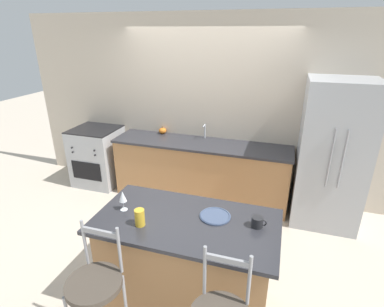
{
  "coord_description": "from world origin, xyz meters",
  "views": [
    {
      "loc": [
        1.13,
        -3.63,
        2.45
      ],
      "look_at": [
        0.17,
        -0.61,
        1.14
      ],
      "focal_mm": 28.0,
      "sensor_mm": 36.0,
      "label": 1
    }
  ],
  "objects_px": {
    "tumbler_cup": "(140,218)",
    "pumpkin_decoration": "(163,131)",
    "bar_stool_near": "(97,296)",
    "oven_range": "(98,156)",
    "wine_glass": "(123,197)",
    "coffee_mug": "(257,222)",
    "dinner_plate": "(215,216)",
    "refrigerator": "(332,155)"
  },
  "relations": [
    {
      "from": "refrigerator",
      "to": "wine_glass",
      "type": "bearing_deg",
      "value": -135.34
    },
    {
      "from": "refrigerator",
      "to": "oven_range",
      "type": "height_order",
      "value": "refrigerator"
    },
    {
      "from": "oven_range",
      "to": "bar_stool_near",
      "type": "distance_m",
      "value": 3.15
    },
    {
      "from": "bar_stool_near",
      "to": "tumbler_cup",
      "type": "bearing_deg",
      "value": 76.59
    },
    {
      "from": "refrigerator",
      "to": "bar_stool_near",
      "type": "bearing_deg",
      "value": -124.99
    },
    {
      "from": "bar_stool_near",
      "to": "wine_glass",
      "type": "bearing_deg",
      "value": 100.42
    },
    {
      "from": "refrigerator",
      "to": "pumpkin_decoration",
      "type": "bearing_deg",
      "value": 173.39
    },
    {
      "from": "wine_glass",
      "to": "coffee_mug",
      "type": "bearing_deg",
      "value": 5.26
    },
    {
      "from": "wine_glass",
      "to": "tumbler_cup",
      "type": "xyz_separation_m",
      "value": [
        0.25,
        -0.16,
        -0.06
      ]
    },
    {
      "from": "coffee_mug",
      "to": "pumpkin_decoration",
      "type": "relative_size",
      "value": 1.03
    },
    {
      "from": "wine_glass",
      "to": "pumpkin_decoration",
      "type": "xyz_separation_m",
      "value": [
        -0.54,
        2.2,
        -0.12
      ]
    },
    {
      "from": "oven_range",
      "to": "wine_glass",
      "type": "relative_size",
      "value": 5.06
    },
    {
      "from": "dinner_plate",
      "to": "coffee_mug",
      "type": "xyz_separation_m",
      "value": [
        0.37,
        -0.03,
        0.04
      ]
    },
    {
      "from": "wine_glass",
      "to": "bar_stool_near",
      "type": "bearing_deg",
      "value": -79.58
    },
    {
      "from": "dinner_plate",
      "to": "wine_glass",
      "type": "bearing_deg",
      "value": -170.12
    },
    {
      "from": "tumbler_cup",
      "to": "coffee_mug",
      "type": "bearing_deg",
      "value": 16.23
    },
    {
      "from": "oven_range",
      "to": "pumpkin_decoration",
      "type": "relative_size",
      "value": 7.91
    },
    {
      "from": "coffee_mug",
      "to": "pumpkin_decoration",
      "type": "bearing_deg",
      "value": 129.52
    },
    {
      "from": "pumpkin_decoration",
      "to": "wine_glass",
      "type": "bearing_deg",
      "value": -76.15
    },
    {
      "from": "wine_glass",
      "to": "tumbler_cup",
      "type": "height_order",
      "value": "wine_glass"
    },
    {
      "from": "wine_glass",
      "to": "refrigerator",
      "type": "bearing_deg",
      "value": 44.66
    },
    {
      "from": "oven_range",
      "to": "coffee_mug",
      "type": "xyz_separation_m",
      "value": [
        2.81,
        -1.83,
        0.5
      ]
    },
    {
      "from": "dinner_plate",
      "to": "oven_range",
      "type": "bearing_deg",
      "value": 143.73
    },
    {
      "from": "dinner_plate",
      "to": "coffee_mug",
      "type": "bearing_deg",
      "value": -5.2
    },
    {
      "from": "oven_range",
      "to": "refrigerator",
      "type": "bearing_deg",
      "value": -0.44
    },
    {
      "from": "tumbler_cup",
      "to": "wine_glass",
      "type": "bearing_deg",
      "value": 146.38
    },
    {
      "from": "oven_range",
      "to": "dinner_plate",
      "type": "relative_size",
      "value": 3.53
    },
    {
      "from": "refrigerator",
      "to": "coffee_mug",
      "type": "relative_size",
      "value": 15.32
    },
    {
      "from": "tumbler_cup",
      "to": "pumpkin_decoration",
      "type": "bearing_deg",
      "value": 108.45
    },
    {
      "from": "coffee_mug",
      "to": "oven_range",
      "type": "bearing_deg",
      "value": 146.97
    },
    {
      "from": "refrigerator",
      "to": "dinner_plate",
      "type": "bearing_deg",
      "value": -122.29
    },
    {
      "from": "bar_stool_near",
      "to": "pumpkin_decoration",
      "type": "height_order",
      "value": "bar_stool_near"
    },
    {
      "from": "oven_range",
      "to": "pumpkin_decoration",
      "type": "height_order",
      "value": "pumpkin_decoration"
    },
    {
      "from": "dinner_plate",
      "to": "coffee_mug",
      "type": "height_order",
      "value": "coffee_mug"
    },
    {
      "from": "pumpkin_decoration",
      "to": "refrigerator",
      "type": "bearing_deg",
      "value": -6.61
    },
    {
      "from": "refrigerator",
      "to": "bar_stool_near",
      "type": "distance_m",
      "value": 3.17
    },
    {
      "from": "coffee_mug",
      "to": "pumpkin_decoration",
      "type": "distance_m",
      "value": 2.71
    },
    {
      "from": "oven_range",
      "to": "dinner_plate",
      "type": "bearing_deg",
      "value": -36.27
    },
    {
      "from": "bar_stool_near",
      "to": "dinner_plate",
      "type": "distance_m",
      "value": 1.11
    },
    {
      "from": "dinner_plate",
      "to": "pumpkin_decoration",
      "type": "relative_size",
      "value": 2.24
    },
    {
      "from": "wine_glass",
      "to": "pumpkin_decoration",
      "type": "distance_m",
      "value": 2.26
    },
    {
      "from": "refrigerator",
      "to": "tumbler_cup",
      "type": "xyz_separation_m",
      "value": [
        -1.69,
        -2.07,
        0.05
      ]
    }
  ]
}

